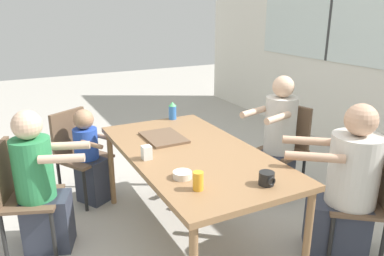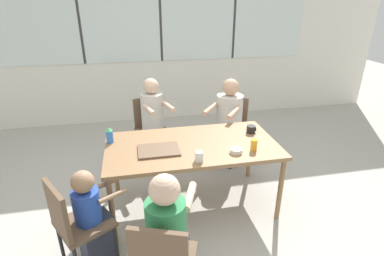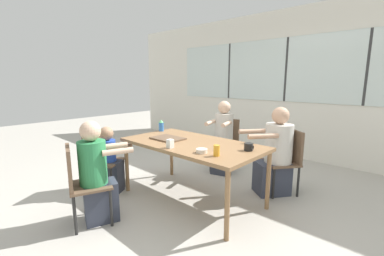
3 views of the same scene
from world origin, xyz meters
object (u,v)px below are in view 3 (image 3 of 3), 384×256
person_woman_green_shirt (97,176)px  juice_glass (217,151)px  person_man_blue_shirt (275,156)px  person_man_teal_shirt (223,140)px  coffee_mug (249,147)px  sippy_cup (161,125)px  chair_for_woman_green_shirt (80,179)px  chair_for_toddler (99,155)px  chair_for_man_teal_shirt (226,140)px  chair_for_man_blue_shirt (287,156)px  person_toddler (110,162)px  milk_carton_small (170,144)px  bowl_white_shallow (202,151)px

person_woman_green_shirt → juice_glass: 1.28m
person_man_blue_shirt → juice_glass: person_man_blue_shirt is taller
person_man_teal_shirt → coffee_mug: 1.39m
person_man_blue_shirt → sippy_cup: bearing=61.7°
chair_for_woman_green_shirt → chair_for_toddler: same height
chair_for_man_teal_shirt → juice_glass: bearing=105.8°
chair_for_man_blue_shirt → chair_for_toddler: (-1.88, -1.67, 0.00)m
person_man_blue_shirt → coffee_mug: bearing=129.0°
person_toddler → milk_carton_small: 1.05m
chair_for_woman_green_shirt → coffee_mug: 1.79m
person_toddler → chair_for_man_teal_shirt: bearing=130.6°
coffee_mug → bowl_white_shallow: coffee_mug is taller
chair_for_man_teal_shirt → person_man_teal_shirt: (0.04, -0.16, 0.03)m
chair_for_man_blue_shirt → person_man_blue_shirt: (-0.10, -0.13, 0.01)m
person_man_blue_shirt → person_toddler: size_ratio=1.29×
juice_glass → milk_carton_small: juice_glass is taller
chair_for_man_teal_shirt → chair_for_toddler: 2.03m
person_man_teal_shirt → bowl_white_shallow: size_ratio=9.70×
sippy_cup → milk_carton_small: sippy_cup is taller
chair_for_toddler → sippy_cup: bearing=131.2°
person_man_blue_shirt → bowl_white_shallow: bearing=113.0°
chair_for_woman_green_shirt → person_man_blue_shirt: size_ratio=0.73×
person_woman_green_shirt → sippy_cup: person_woman_green_shirt is taller
person_man_blue_shirt → person_woman_green_shirt: bearing=98.6°
person_toddler → sippy_cup: size_ratio=5.30×
chair_for_woman_green_shirt → person_woman_green_shirt: (0.06, 0.15, 0.00)m
chair_for_woman_green_shirt → juice_glass: size_ratio=7.53×
person_man_blue_shirt → milk_carton_small: person_man_blue_shirt is taller
chair_for_man_teal_shirt → bowl_white_shallow: bearing=100.1°
bowl_white_shallow → person_man_blue_shirt: bearing=75.5°
person_woman_green_shirt → sippy_cup: 1.37m
person_toddler → coffee_mug: person_toddler is taller
coffee_mug → sippy_cup: size_ratio=0.60×
milk_carton_small → sippy_cup: bearing=145.1°
sippy_cup → bowl_white_shallow: 1.29m
person_woman_green_shirt → bowl_white_shallow: 1.13m
juice_glass → bowl_white_shallow: size_ratio=0.94×
coffee_mug → juice_glass: bearing=-108.3°
person_man_teal_shirt → person_toddler: person_man_teal_shirt is taller
chair_for_man_blue_shirt → person_man_blue_shirt: 0.17m
coffee_mug → chair_for_man_blue_shirt: bearing=84.6°
coffee_mug → bowl_white_shallow: 0.52m
coffee_mug → milk_carton_small: 0.87m
person_man_teal_shirt → milk_carton_small: (0.30, -1.43, 0.26)m
chair_for_man_blue_shirt → coffee_mug: size_ratio=8.41×
sippy_cup → chair_for_woman_green_shirt: bearing=-75.2°
person_man_teal_shirt → coffee_mug: person_man_teal_shirt is taller
person_man_blue_shirt → person_man_teal_shirt: (-0.99, 0.19, 0.02)m
person_man_blue_shirt → sippy_cup: size_ratio=6.86×
chair_for_woman_green_shirt → person_toddler: 0.82m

